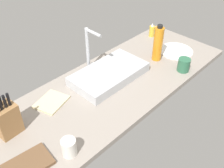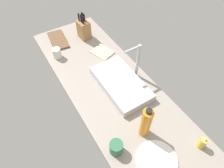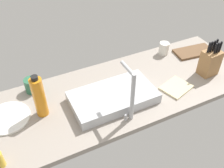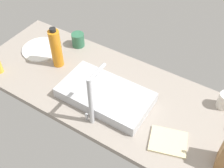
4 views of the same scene
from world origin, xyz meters
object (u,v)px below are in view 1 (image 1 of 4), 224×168
(water_bottle, at_px, (158,44))
(knife_block, at_px, (6,119))
(dinner_plate, at_px, (176,51))
(coffee_mug, at_px, (69,147))
(ceramic_cup, at_px, (184,65))
(faucet, at_px, (89,47))
(soap_bottle, at_px, (152,31))
(sink_basin, at_px, (109,74))
(dish_towel, at_px, (52,102))

(water_bottle, bearing_deg, knife_block, 173.47)
(dinner_plate, relative_size, coffee_mug, 2.72)
(coffee_mug, relative_size, ceramic_cup, 1.01)
(faucet, relative_size, water_bottle, 1.16)
(faucet, relative_size, knife_block, 1.28)
(soap_bottle, bearing_deg, water_bottle, -137.17)
(water_bottle, xyz_separation_m, dinner_plate, (0.19, -0.05, -0.12))
(coffee_mug, bearing_deg, water_bottle, 11.94)
(dinner_plate, bearing_deg, soap_bottle, 75.95)
(sink_basin, relative_size, dish_towel, 2.81)
(soap_bottle, distance_m, coffee_mug, 1.34)
(faucet, bearing_deg, ceramic_cup, -46.26)
(sink_basin, xyz_separation_m, dinner_plate, (0.60, -0.14, -0.03))
(sink_basin, bearing_deg, dinner_plate, -12.75)
(sink_basin, distance_m, ceramic_cup, 0.52)
(water_bottle, bearing_deg, soap_bottle, 42.83)
(knife_block, xyz_separation_m, soap_bottle, (1.39, 0.12, -0.04))
(soap_bottle, xyz_separation_m, dish_towel, (-1.10, -0.09, -0.04))
(faucet, height_order, soap_bottle, faucet)
(sink_basin, height_order, coffee_mug, coffee_mug)
(soap_bottle, xyz_separation_m, coffee_mug, (-1.26, -0.46, -0.00))
(faucet, relative_size, dinner_plate, 1.24)
(dish_towel, bearing_deg, water_bottle, -11.02)
(sink_basin, bearing_deg, knife_block, 176.75)
(dish_towel, bearing_deg, knife_block, -173.38)
(sink_basin, bearing_deg, coffee_mug, -152.83)
(coffee_mug, xyz_separation_m, ceramic_cup, (1.00, -0.01, -0.00))
(soap_bottle, relative_size, coffee_mug, 1.26)
(faucet, xyz_separation_m, coffee_mug, (-0.55, -0.46, -0.14))
(sink_basin, bearing_deg, soap_bottle, 13.22)
(soap_bottle, distance_m, dish_towel, 1.10)
(dish_towel, bearing_deg, dinner_plate, -11.63)
(knife_block, bearing_deg, faucet, 5.92)
(dish_towel, distance_m, ceramic_cup, 0.93)
(water_bottle, bearing_deg, faucet, 150.82)
(sink_basin, xyz_separation_m, dish_towel, (-0.42, 0.07, -0.03))
(ceramic_cup, bearing_deg, dish_towel, 155.38)
(soap_bottle, bearing_deg, dish_towel, -175.55)
(faucet, height_order, knife_block, faucet)
(faucet, distance_m, ceramic_cup, 0.66)
(dinner_plate, xyz_separation_m, coffee_mug, (-1.18, -0.16, 0.04))
(ceramic_cup, bearing_deg, soap_bottle, 61.29)
(faucet, xyz_separation_m, soap_bottle, (0.71, 0.00, -0.13))
(dinner_plate, xyz_separation_m, dish_towel, (-1.02, 0.21, 0.00))
(faucet, distance_m, soap_bottle, 0.72)
(soap_bottle, height_order, dinner_plate, soap_bottle)
(soap_bottle, bearing_deg, sink_basin, -166.78)
(soap_bottle, height_order, coffee_mug, soap_bottle)
(knife_block, distance_m, water_bottle, 1.13)
(knife_block, height_order, dinner_plate, knife_block)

